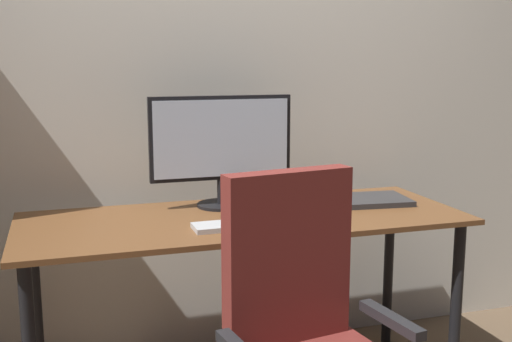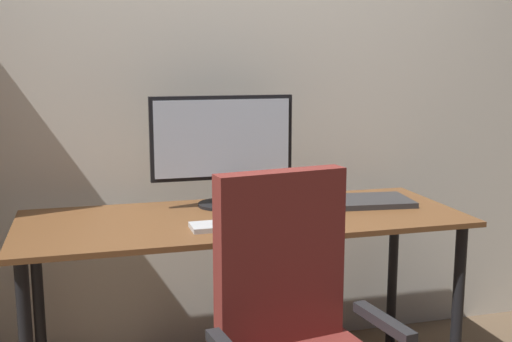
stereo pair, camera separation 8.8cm
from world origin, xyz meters
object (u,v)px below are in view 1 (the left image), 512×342
Objects in this scene: mouse at (287,220)px; coffee_mug at (249,203)px; monitor at (221,144)px; laptop at (368,200)px; desk at (244,238)px; keyboard at (234,225)px.

mouse is 0.20m from coffee_mug.
monitor reaches higher than laptop.
laptop is at bearing 31.35° from mouse.
monitor reaches higher than mouse.
mouse reaches higher than desk.
keyboard reaches higher than desk.
keyboard is 3.02× the size of mouse.
laptop is at bearing 6.19° from coffee_mug.
keyboard is at bearing 178.80° from mouse.
laptop is (0.64, 0.21, 0.00)m from keyboard.
coffee_mug is at bearing -167.70° from laptop.
coffee_mug is (0.06, -0.18, -0.21)m from monitor.
laptop is (0.53, 0.06, -0.04)m from coffee_mug.
coffee_mug is (-0.09, 0.17, 0.03)m from mouse.
mouse reaches higher than laptop.
desk is at bearing 127.92° from mouse.
laptop is at bearing 17.03° from keyboard.
monitor is at bearing 81.87° from keyboard.
mouse is at bearing -6.58° from keyboard.
desk is 0.23m from mouse.
mouse is 0.30× the size of laptop.
monitor reaches higher than desk.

